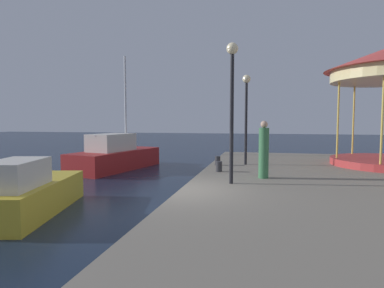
{
  "coord_description": "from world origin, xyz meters",
  "views": [
    {
      "loc": [
        2.3,
        -8.83,
        2.77
      ],
      "look_at": [
        -0.88,
        5.57,
        1.69
      ],
      "focal_mm": 29.94,
      "sensor_mm": 36.0,
      "label": 1
    }
  ],
  "objects": [
    {
      "name": "bollard_center",
      "position": [
        0.68,
        3.37,
        1.0
      ],
      "size": [
        0.24,
        0.24,
        0.4
      ],
      "primitive_type": "cylinder",
      "color": "#2D2D33",
      "rests_on": "quay_dock"
    },
    {
      "name": "lamp_post_mid_promenade",
      "position": [
        1.57,
        5.63,
        3.55
      ],
      "size": [
        0.36,
        0.36,
        3.99
      ],
      "color": "black",
      "rests_on": "quay_dock"
    },
    {
      "name": "ground_plane",
      "position": [
        0.0,
        0.0,
        0.0
      ],
      "size": [
        120.0,
        120.0,
        0.0
      ],
      "primitive_type": "plane",
      "color": "#162338"
    },
    {
      "name": "motorboat_yellow",
      "position": [
        -4.4,
        -0.8,
        0.64
      ],
      "size": [
        2.57,
        4.64,
        1.7
      ],
      "color": "gold",
      "rests_on": "ground"
    },
    {
      "name": "bollard_south",
      "position": [
        0.38,
        5.12,
        1.0
      ],
      "size": [
        0.24,
        0.24,
        0.4
      ],
      "primitive_type": "cylinder",
      "color": "#2D2D33",
      "rests_on": "quay_dock"
    },
    {
      "name": "lamp_post_near_edge",
      "position": [
        1.36,
        1.13,
        3.77
      ],
      "size": [
        0.36,
        0.36,
        4.34
      ],
      "color": "black",
      "rests_on": "quay_dock"
    },
    {
      "name": "person_mid_promenade",
      "position": [
        2.35,
        2.33,
        1.73
      ],
      "size": [
        0.34,
        0.34,
        1.96
      ],
      "color": "#387247",
      "rests_on": "quay_dock"
    },
    {
      "name": "sailboat_red",
      "position": [
        -5.85,
        7.84,
        0.77
      ],
      "size": [
        3.41,
        6.24,
        6.52
      ],
      "color": "maroon",
      "rests_on": "ground"
    }
  ]
}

